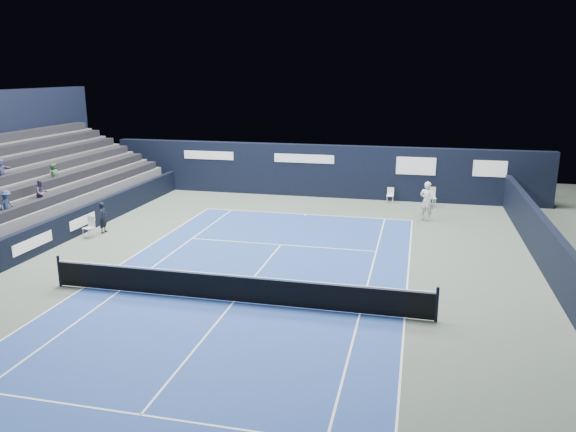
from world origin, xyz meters
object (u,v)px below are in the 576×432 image
at_px(folding_chair_back_a, 390,192).
at_px(tennis_net, 233,287).
at_px(line_judge_chair, 90,226).
at_px(tennis_player, 427,201).
at_px(folding_chair_back_b, 431,196).

distance_m(folding_chair_back_a, tennis_net, 16.40).
xyz_separation_m(line_judge_chair, tennis_player, (14.85, 6.55, 0.45)).
relative_size(line_judge_chair, tennis_player, 0.48).
relative_size(folding_chair_back_b, tennis_net, 0.08).
relative_size(folding_chair_back_a, folding_chair_back_b, 0.79).
bearing_deg(tennis_net, folding_chair_back_b, 67.16).
xyz_separation_m(folding_chair_back_b, tennis_player, (-0.28, -3.15, 0.38)).
xyz_separation_m(folding_chair_back_a, tennis_player, (1.99, -3.74, 0.43)).
bearing_deg(folding_chair_back_a, line_judge_chair, -137.56).
bearing_deg(folding_chair_back_a, folding_chair_back_b, -10.94).
bearing_deg(folding_chair_back_b, folding_chair_back_a, 158.09).
relative_size(folding_chair_back_a, line_judge_chair, 0.89).
height_order(folding_chair_back_b, tennis_net, tennis_net).
distance_m(folding_chair_back_a, tennis_player, 4.26).
bearing_deg(folding_chair_back_b, tennis_player, -102.31).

